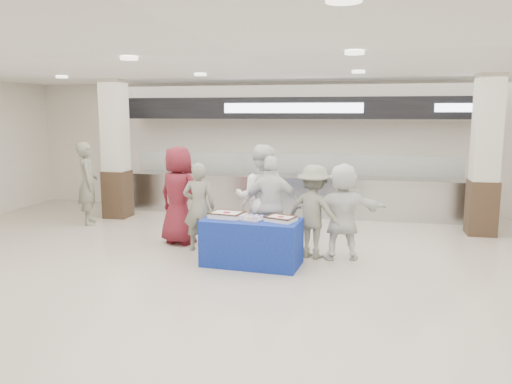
% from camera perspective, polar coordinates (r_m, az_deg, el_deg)
% --- Properties ---
extents(ground, '(14.00, 14.00, 0.00)m').
position_cam_1_polar(ground, '(7.07, -2.11, -11.18)').
color(ground, beige).
rests_on(ground, ground).
extents(serving_line, '(8.70, 0.85, 2.80)m').
position_cam_1_polar(serving_line, '(12.00, 4.32, 2.88)').
color(serving_line, '#B3B5BA').
rests_on(serving_line, ground).
extents(column_left, '(0.55, 0.55, 3.20)m').
position_cam_1_polar(column_left, '(12.07, -15.73, 4.37)').
color(column_left, '#332317').
rests_on(column_left, ground).
extents(column_right, '(0.55, 0.55, 3.20)m').
position_cam_1_polar(column_right, '(10.91, 24.70, 3.42)').
color(column_right, '#332317').
rests_on(column_right, ground).
extents(display_table, '(1.61, 0.90, 0.75)m').
position_cam_1_polar(display_table, '(8.09, -0.49, -5.75)').
color(display_table, navy).
rests_on(display_table, ground).
extents(sheet_cake_left, '(0.56, 0.47, 0.10)m').
position_cam_1_polar(sheet_cake_left, '(8.17, -3.37, -2.55)').
color(sheet_cake_left, white).
rests_on(sheet_cake_left, display_table).
extents(sheet_cake_right, '(0.52, 0.46, 0.09)m').
position_cam_1_polar(sheet_cake_right, '(7.88, 2.86, -3.02)').
color(sheet_cake_right, white).
rests_on(sheet_cake_right, display_table).
extents(cupcake_tray, '(0.53, 0.46, 0.07)m').
position_cam_1_polar(cupcake_tray, '(7.99, -0.84, -2.92)').
color(cupcake_tray, '#AFAFB4').
rests_on(cupcake_tray, display_table).
extents(civilian_maroon, '(1.05, 0.87, 1.83)m').
position_cam_1_polar(civilian_maroon, '(9.41, -8.81, -0.39)').
color(civilian_maroon, maroon).
rests_on(civilian_maroon, ground).
extents(soldier_a, '(0.61, 0.44, 1.58)m').
position_cam_1_polar(soldier_a, '(8.90, -6.52, -1.72)').
color(soldier_a, slate).
rests_on(soldier_a, ground).
extents(chef_tall, '(0.99, 0.80, 1.90)m').
position_cam_1_polar(chef_tall, '(8.82, 0.56, -0.71)').
color(chef_tall, white).
rests_on(chef_tall, ground).
extents(chef_short, '(1.06, 0.55, 1.72)m').
position_cam_1_polar(chef_short, '(8.56, 1.80, -1.60)').
color(chef_short, white).
rests_on(chef_short, ground).
extents(soldier_b, '(1.16, 0.90, 1.59)m').
position_cam_1_polar(soldier_b, '(8.47, 6.62, -2.24)').
color(soldier_b, slate).
rests_on(soldier_b, ground).
extents(civilian_white, '(1.58, 0.79, 1.63)m').
position_cam_1_polar(civilian_white, '(8.44, 9.82, -2.20)').
color(civilian_white, white).
rests_on(civilian_white, ground).
extents(soldier_bg, '(0.71, 0.79, 1.81)m').
position_cam_1_polar(soldier_bg, '(11.55, -18.67, 0.93)').
color(soldier_bg, slate).
rests_on(soldier_bg, ground).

